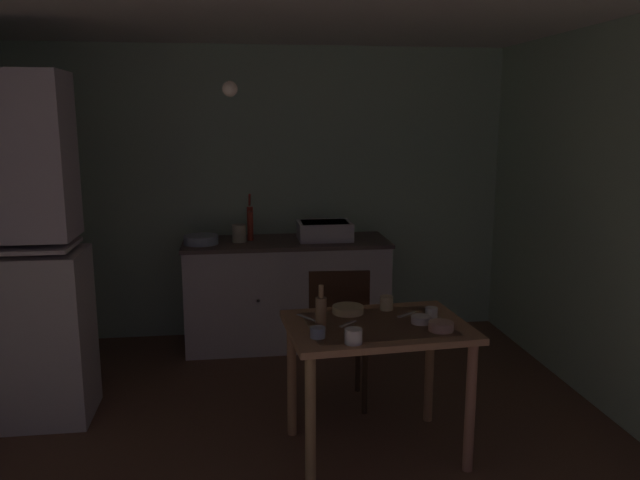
% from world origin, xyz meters
% --- Properties ---
extents(ground_plane, '(5.13, 5.13, 0.00)m').
position_xyz_m(ground_plane, '(0.00, 0.00, 0.00)').
color(ground_plane, brown).
extents(wall_back, '(4.23, 0.10, 2.49)m').
position_xyz_m(wall_back, '(0.00, 2.06, 1.24)').
color(wall_back, '#AED2B1').
rests_on(wall_back, ground).
extents(wall_right, '(0.10, 4.11, 2.49)m').
position_xyz_m(wall_right, '(2.12, 0.00, 1.24)').
color(wall_right, '#B2D3B1').
rests_on(wall_right, ground).
extents(hutch_cabinet, '(0.83, 0.49, 2.16)m').
position_xyz_m(hutch_cabinet, '(-1.63, 0.54, 1.01)').
color(hutch_cabinet, silver).
rests_on(hutch_cabinet, ground).
extents(counter_cabinet, '(1.69, 0.64, 0.89)m').
position_xyz_m(counter_cabinet, '(0.13, 1.69, 0.45)').
color(counter_cabinet, silver).
rests_on(counter_cabinet, ground).
extents(sink_basin, '(0.44, 0.34, 0.15)m').
position_xyz_m(sink_basin, '(0.45, 1.69, 0.97)').
color(sink_basin, silver).
rests_on(sink_basin, counter_cabinet).
extents(hand_pump, '(0.05, 0.27, 0.39)m').
position_xyz_m(hand_pump, '(-0.16, 1.73, 1.06)').
color(hand_pump, maroon).
rests_on(hand_pump, counter_cabinet).
extents(mixing_bowl_counter, '(0.28, 0.28, 0.07)m').
position_xyz_m(mixing_bowl_counter, '(-0.56, 1.64, 0.92)').
color(mixing_bowl_counter, '#9EB2C6').
rests_on(mixing_bowl_counter, counter_cabinet).
extents(stoneware_crock, '(0.12, 0.12, 0.14)m').
position_xyz_m(stoneware_crock, '(-0.25, 1.68, 0.96)').
color(stoneware_crock, beige).
rests_on(stoneware_crock, counter_cabinet).
extents(dining_table, '(1.04, 0.78, 0.77)m').
position_xyz_m(dining_table, '(0.49, -0.16, 0.65)').
color(dining_table, '#AA7C55').
rests_on(dining_table, ground).
extents(chair_far_side, '(0.42, 0.42, 0.96)m').
position_xyz_m(chair_far_side, '(0.36, 0.43, 0.51)').
color(chair_far_side, '#352315').
rests_on(chair_far_side, ground).
extents(serving_bowl_wide, '(0.18, 0.18, 0.04)m').
position_xyz_m(serving_bowl_wide, '(0.36, 0.05, 0.79)').
color(serving_bowl_wide, beige).
rests_on(serving_bowl_wide, dining_table).
extents(soup_bowl_small, '(0.11, 0.11, 0.04)m').
position_xyz_m(soup_bowl_small, '(0.73, -0.18, 0.79)').
color(soup_bowl_small, white).
rests_on(soup_bowl_small, dining_table).
extents(sauce_dish, '(0.14, 0.14, 0.05)m').
position_xyz_m(sauce_dish, '(0.80, -0.31, 0.79)').
color(sauce_dish, tan).
rests_on(sauce_dish, dining_table).
extents(mug_tall, '(0.09, 0.09, 0.08)m').
position_xyz_m(mug_tall, '(0.30, -0.45, 0.81)').
color(mug_tall, white).
rests_on(mug_tall, dining_table).
extents(teacup_cream, '(0.08, 0.08, 0.06)m').
position_xyz_m(teacup_cream, '(0.13, -0.33, 0.80)').
color(teacup_cream, '#9EB2C6').
rests_on(teacup_cream, dining_table).
extents(teacup_mint, '(0.08, 0.08, 0.08)m').
position_xyz_m(teacup_mint, '(0.60, 0.09, 0.81)').
color(teacup_mint, beige).
rests_on(teacup_mint, dining_table).
extents(mug_dark, '(0.07, 0.07, 0.06)m').
position_xyz_m(mug_dark, '(0.81, -0.10, 0.80)').
color(mug_dark, white).
rests_on(mug_dark, dining_table).
extents(glass_bottle, '(0.06, 0.06, 0.24)m').
position_xyz_m(glass_bottle, '(0.17, -0.18, 0.86)').
color(glass_bottle, olive).
rests_on(glass_bottle, dining_table).
extents(table_knife, '(0.11, 0.15, 0.00)m').
position_xyz_m(table_knife, '(0.11, -0.01, 0.77)').
color(table_knife, silver).
rests_on(table_knife, dining_table).
extents(teaspoon_near_bowl, '(0.13, 0.10, 0.00)m').
position_xyz_m(teaspoon_near_bowl, '(0.69, -0.02, 0.77)').
color(teaspoon_near_bowl, beige).
rests_on(teaspoon_near_bowl, dining_table).
extents(teaspoon_by_cup, '(0.11, 0.11, 0.00)m').
position_xyz_m(teaspoon_by_cup, '(0.32, -0.14, 0.77)').
color(teaspoon_by_cup, beige).
rests_on(teaspoon_by_cup, dining_table).
extents(pendant_bulb, '(0.08, 0.08, 0.08)m').
position_xyz_m(pendant_bulb, '(-0.29, -0.09, 2.04)').
color(pendant_bulb, '#F9EFCC').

